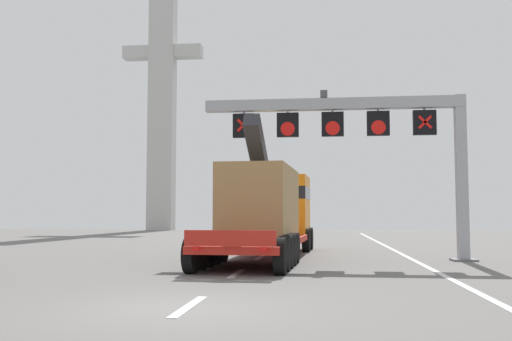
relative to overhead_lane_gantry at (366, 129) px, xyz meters
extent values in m
plane|color=slate|center=(-4.44, -12.10, -5.11)|extent=(112.00, 112.00, 0.00)
cube|color=silver|center=(-4.28, -11.83, -5.10)|extent=(0.20, 2.60, 0.01)
cube|color=silver|center=(-4.28, -5.56, -5.10)|extent=(0.20, 2.60, 0.01)
cube|color=silver|center=(-4.28, 0.71, -5.10)|extent=(0.20, 2.60, 0.01)
cube|color=silver|center=(-4.28, 6.97, -5.10)|extent=(0.20, 2.60, 0.01)
cube|color=silver|center=(-4.28, 13.24, -5.10)|extent=(0.20, 2.60, 0.01)
cube|color=silver|center=(-4.28, 19.51, -5.10)|extent=(0.20, 2.60, 0.01)
cube|color=silver|center=(-4.28, 25.78, -5.10)|extent=(0.20, 2.60, 0.01)
cube|color=silver|center=(1.76, -0.10, -5.10)|extent=(0.20, 63.00, 0.01)
cube|color=#9EA0A5|center=(3.60, 0.00, -1.92)|extent=(0.40, 0.40, 6.38)
cube|color=slate|center=(3.60, 0.00, -5.07)|extent=(0.90, 0.90, 0.08)
cube|color=#9EA0A5|center=(-1.28, 0.00, 1.02)|extent=(10.18, 0.44, 0.44)
cube|color=#4C4C51|center=(-1.62, 0.00, 1.42)|extent=(0.28, 0.40, 0.28)
cube|color=black|center=(2.26, 0.00, 0.22)|extent=(0.87, 0.24, 0.96)
cube|color=#9EA0A5|center=(2.26, 0.00, 0.75)|extent=(0.08, 0.08, 0.16)
cube|color=red|center=(2.26, -0.13, 0.22)|extent=(0.54, 0.02, 0.54)
cube|color=red|center=(2.26, -0.13, 0.22)|extent=(0.54, 0.02, 0.54)
cube|color=black|center=(0.49, 0.00, 0.22)|extent=(0.87, 0.24, 0.96)
cube|color=#9EA0A5|center=(0.49, 0.00, 0.75)|extent=(0.08, 0.08, 0.16)
cone|color=red|center=(0.49, -0.13, 0.05)|extent=(0.56, 0.02, 0.56)
cube|color=black|center=(-1.28, 0.00, 0.22)|extent=(0.87, 0.24, 0.96)
cube|color=#9EA0A5|center=(-1.28, 0.00, 0.75)|extent=(0.08, 0.08, 0.16)
cone|color=red|center=(-1.28, -0.13, 0.05)|extent=(0.56, 0.02, 0.56)
cube|color=black|center=(-3.06, 0.00, 0.22)|extent=(0.87, 0.24, 0.96)
cube|color=#9EA0A5|center=(-3.06, 0.00, 0.75)|extent=(0.08, 0.08, 0.16)
cone|color=red|center=(-3.06, -0.13, 0.05)|extent=(0.56, 0.02, 0.56)
cube|color=black|center=(-4.83, 0.00, 0.22)|extent=(0.87, 0.24, 0.96)
cube|color=#9EA0A5|center=(-4.83, 0.00, 0.75)|extent=(0.08, 0.08, 0.16)
cube|color=red|center=(-4.83, -0.13, 0.22)|extent=(0.54, 0.02, 0.54)
cube|color=red|center=(-4.83, -0.13, 0.22)|extent=(0.54, 0.02, 0.54)
cube|color=red|center=(-4.07, -1.33, -4.38)|extent=(3.31, 10.53, 0.24)
cube|color=red|center=(-4.33, -6.60, -4.01)|extent=(2.66, 0.21, 0.44)
cylinder|color=black|center=(-5.64, -5.76, -4.56)|extent=(0.37, 1.11, 1.10)
cylinder|color=black|center=(-2.94, -5.89, -4.56)|extent=(0.37, 1.11, 1.10)
cylinder|color=black|center=(-5.59, -4.71, -4.56)|extent=(0.37, 1.11, 1.10)
cylinder|color=black|center=(-2.89, -4.84, -4.56)|extent=(0.37, 1.11, 1.10)
cylinder|color=black|center=(-5.53, -3.66, -4.56)|extent=(0.37, 1.11, 1.10)
cylinder|color=black|center=(-2.84, -3.79, -4.56)|extent=(0.37, 1.11, 1.10)
cylinder|color=black|center=(-5.48, -2.61, -4.56)|extent=(0.37, 1.11, 1.10)
cylinder|color=black|center=(-2.79, -2.74, -4.56)|extent=(0.37, 1.11, 1.10)
cylinder|color=black|center=(-5.43, -1.56, -4.56)|extent=(0.37, 1.11, 1.10)
cylinder|color=black|center=(-2.73, -1.69, -4.56)|extent=(0.37, 1.11, 1.10)
cube|color=orange|center=(-3.72, 5.76, -3.01)|extent=(2.73, 3.32, 3.10)
cube|color=black|center=(-3.72, 5.76, -2.31)|extent=(2.76, 3.34, 0.60)
cylinder|color=black|center=(-4.96, 6.71, -4.56)|extent=(0.39, 1.12, 1.10)
cylinder|color=black|center=(-2.39, 6.58, -4.56)|extent=(0.39, 1.12, 1.10)
cylinder|color=black|center=(-5.06, 4.71, -4.56)|extent=(0.39, 1.12, 1.10)
cylinder|color=black|center=(-2.49, 4.58, -4.56)|extent=(0.39, 1.12, 1.10)
cube|color=#9E7A47|center=(-4.05, -0.93, -2.91)|extent=(2.66, 5.83, 2.70)
cube|color=#2D2D33|center=(-4.09, -1.79, -0.96)|extent=(0.70, 2.97, 2.29)
cube|color=red|center=(-5.31, -6.59, -4.31)|extent=(0.20, 0.07, 0.12)
cube|color=red|center=(-3.35, -6.69, -4.31)|extent=(0.20, 0.07, 0.12)
cube|color=#B7B7B2|center=(-19.57, 39.97, 11.06)|extent=(2.80, 2.00, 32.34)
cube|color=#B7B7B2|center=(-19.57, 39.97, 14.94)|extent=(9.00, 1.60, 1.40)
camera|label=1|loc=(-1.70, -22.95, -3.33)|focal=40.75mm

